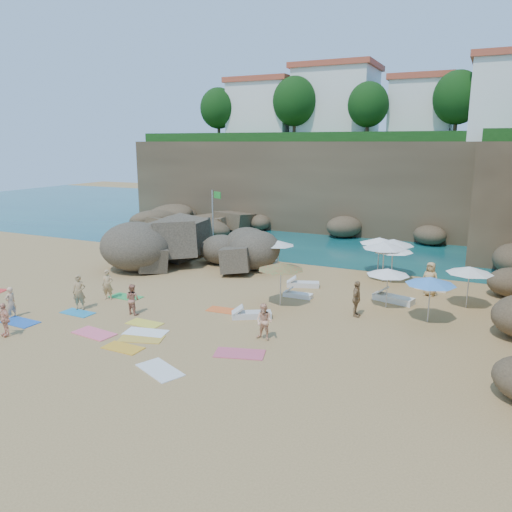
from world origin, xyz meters
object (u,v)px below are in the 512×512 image
at_px(parasol_2, 393,242).
at_px(person_stand_5, 221,251).
at_px(parasol_1, 384,245).
at_px(person_stand_1, 132,299).
at_px(person_stand_3, 356,299).
at_px(person_stand_6, 11,302).
at_px(parasol_0, 278,243).
at_px(person_stand_4, 430,279).
at_px(lounger_0, 264,261).
at_px(person_stand_2, 222,255).
at_px(flag_pole, 214,211).
at_px(person_stand_0, 108,285).
at_px(rock_outcrop, 204,265).

xyz_separation_m(parasol_2, person_stand_5, (-11.01, -1.38, -1.32)).
height_order(parasol_1, parasol_2, parasol_1).
distance_m(person_stand_1, person_stand_3, 10.52).
bearing_deg(person_stand_6, parasol_0, 149.44).
distance_m(parasol_2, person_stand_4, 4.13).
height_order(person_stand_3, person_stand_4, person_stand_4).
bearing_deg(lounger_0, person_stand_1, -114.77).
height_order(parasol_1, person_stand_5, parasol_1).
distance_m(person_stand_1, person_stand_6, 5.54).
bearing_deg(person_stand_2, person_stand_1, 110.91).
distance_m(parasol_1, person_stand_5, 10.81).
xyz_separation_m(parasol_0, person_stand_2, (-3.71, -0.64, -1.02)).
bearing_deg(person_stand_2, person_stand_5, -42.10).
distance_m(parasol_0, person_stand_2, 3.90).
xyz_separation_m(flag_pole, person_stand_5, (2.90, -4.17, -2.03)).
bearing_deg(parasol_0, person_stand_0, -121.46).
bearing_deg(lounger_0, parasol_1, -25.20).
xyz_separation_m(person_stand_0, person_stand_5, (1.44, 9.45, 0.02)).
relative_size(person_stand_4, person_stand_6, 1.24).
bearing_deg(person_stand_3, parasol_1, -2.09).
xyz_separation_m(rock_outcrop, parasol_1, (11.47, 1.17, 2.15)).
bearing_deg(flag_pole, parasol_0, -31.54).
bearing_deg(parasol_2, rock_outcrop, -168.20).
xyz_separation_m(parasol_1, person_stand_1, (-9.54, -10.81, -1.42)).
distance_m(parasol_2, person_stand_1, 15.65).
xyz_separation_m(person_stand_1, person_stand_3, (9.65, 4.18, 0.12)).
distance_m(parasol_0, person_stand_0, 10.88).
bearing_deg(person_stand_5, lounger_0, 27.15).
bearing_deg(person_stand_1, flag_pole, -68.15).
distance_m(lounger_0, person_stand_3, 11.26).
xyz_separation_m(parasol_1, person_stand_2, (-10.22, -0.94, -1.39)).
relative_size(person_stand_4, person_stand_5, 1.13).
height_order(flag_pole, parasol_1, flag_pole).
relative_size(parasol_2, person_stand_4, 1.35).
height_order(person_stand_1, person_stand_3, person_stand_3).
distance_m(person_stand_0, person_stand_3, 12.61).
bearing_deg(rock_outcrop, parasol_1, 5.81).
bearing_deg(person_stand_3, person_stand_4, -32.01).
relative_size(lounger_0, person_stand_2, 1.17).
distance_m(parasol_1, person_stand_2, 10.35).
height_order(person_stand_0, person_stand_5, person_stand_5).
height_order(flag_pole, person_stand_4, flag_pole).
xyz_separation_m(flag_pole, parasol_2, (13.92, -2.79, -0.71)).
bearing_deg(rock_outcrop, person_stand_2, 10.22).
xyz_separation_m(parasol_0, person_stand_5, (-4.22, 0.21, -0.97)).
bearing_deg(person_stand_4, rock_outcrop, -165.43).
relative_size(person_stand_0, person_stand_4, 0.86).
distance_m(lounger_0, person_stand_5, 2.94).
distance_m(rock_outcrop, flag_pole, 6.34).
xyz_separation_m(person_stand_1, person_stand_2, (-0.67, 9.87, 0.02)).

